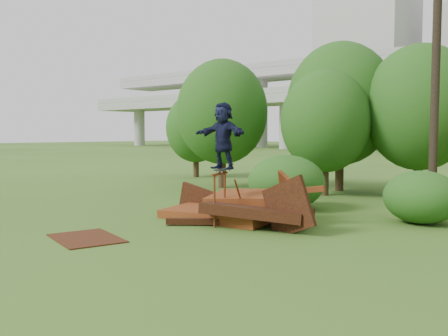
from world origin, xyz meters
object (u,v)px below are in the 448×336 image
Objects in this scene: skater at (223,136)px; utility_pole at (436,72)px; scrap_pile at (240,209)px; flat_plate at (86,238)px.

utility_pole is at bearing 63.79° from skater.
skater is at bearing -102.75° from scrap_pile.
utility_pole is (3.51, 6.11, 4.24)m from scrap_pile.
utility_pole is at bearing 64.70° from flat_plate.
utility_pole reaches higher than flat_plate.
skater is 0.21× the size of utility_pole.
skater reaches higher than flat_plate.
skater is at bearing -118.45° from utility_pole.
skater is 7.94m from utility_pole.
scrap_pile is at bearing 71.81° from flat_plate.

